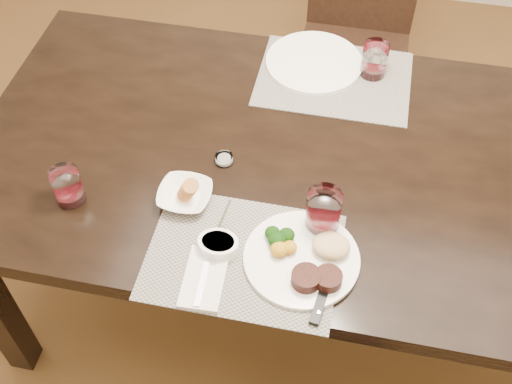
% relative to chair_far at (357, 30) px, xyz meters
% --- Properties ---
extents(ground_plane, '(4.50, 4.50, 0.00)m').
position_rel_chair_far_xyz_m(ground_plane, '(0.00, -0.93, -0.50)').
color(ground_plane, '#4C3118').
rests_on(ground_plane, ground).
extents(dining_table, '(2.00, 1.00, 0.75)m').
position_rel_chair_far_xyz_m(dining_table, '(0.00, -0.93, 0.16)').
color(dining_table, black).
rests_on(dining_table, ground).
extents(chair_far, '(0.42, 0.42, 0.90)m').
position_rel_chair_far_xyz_m(chair_far, '(0.00, 0.00, 0.00)').
color(chair_far, black).
rests_on(chair_far, ground).
extents(placemat_near, '(0.46, 0.34, 0.00)m').
position_rel_chair_far_xyz_m(placemat_near, '(-0.17, -1.29, 0.25)').
color(placemat_near, gray).
rests_on(placemat_near, dining_table).
extents(placemat_far, '(0.46, 0.34, 0.00)m').
position_rel_chair_far_xyz_m(placemat_far, '(-0.04, -0.60, 0.25)').
color(placemat_far, gray).
rests_on(placemat_far, dining_table).
extents(dinner_plate, '(0.28, 0.28, 0.05)m').
position_rel_chair_far_xyz_m(dinner_plate, '(-0.02, -1.27, 0.27)').
color(dinner_plate, white).
rests_on(dinner_plate, placemat_near).
extents(napkin_fork, '(0.10, 0.17, 0.02)m').
position_rel_chair_far_xyz_m(napkin_fork, '(-0.24, -1.37, 0.26)').
color(napkin_fork, white).
rests_on(napkin_fork, placemat_near).
extents(steak_knife, '(0.04, 0.27, 0.01)m').
position_rel_chair_far_xyz_m(steak_knife, '(0.03, -1.35, 0.26)').
color(steak_knife, white).
rests_on(steak_knife, placemat_near).
extents(cracker_bowl, '(0.14, 0.14, 0.06)m').
position_rel_chair_far_xyz_m(cracker_bowl, '(-0.35, -1.15, 0.27)').
color(cracker_bowl, white).
rests_on(cracker_bowl, placemat_near).
extents(sauce_ramekin, '(0.10, 0.15, 0.08)m').
position_rel_chair_far_xyz_m(sauce_ramekin, '(-0.23, -1.28, 0.27)').
color(sauce_ramekin, white).
rests_on(sauce_ramekin, placemat_near).
extents(wine_glass_near, '(0.09, 0.09, 0.12)m').
position_rel_chair_far_xyz_m(wine_glass_near, '(0.00, -1.16, 0.30)').
color(wine_glass_near, white).
rests_on(wine_glass_near, placemat_near).
extents(far_plate, '(0.30, 0.30, 0.01)m').
position_rel_chair_far_xyz_m(far_plate, '(-0.11, -0.54, 0.26)').
color(far_plate, white).
rests_on(far_plate, placemat_far).
extents(wine_glass_far, '(0.08, 0.08, 0.11)m').
position_rel_chair_far_xyz_m(wine_glass_far, '(0.07, -0.55, 0.30)').
color(wine_glass_far, white).
rests_on(wine_glass_far, placemat_far).
extents(wine_glass_side, '(0.07, 0.07, 0.10)m').
position_rel_chair_far_xyz_m(wine_glass_side, '(-0.64, -1.20, 0.29)').
color(wine_glass_side, white).
rests_on(wine_glass_side, dining_table).
extents(salt_cellar, '(0.05, 0.05, 0.02)m').
position_rel_chair_far_xyz_m(salt_cellar, '(-0.29, -1.00, 0.26)').
color(salt_cellar, white).
rests_on(salt_cellar, dining_table).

